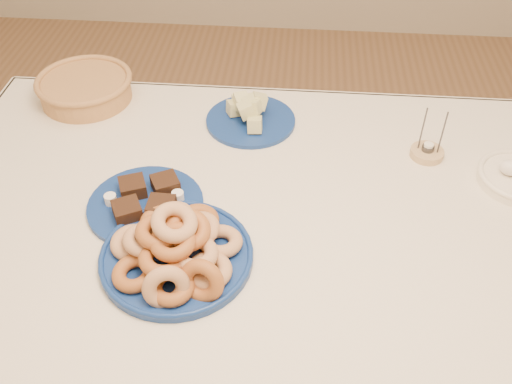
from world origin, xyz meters
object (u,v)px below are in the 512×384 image
Objects in this scene: melon_plate at (250,114)px; candle_holder at (427,152)px; wicker_basket at (85,87)px; donut_platter at (176,250)px; brownie_plate at (146,202)px; dining_table at (258,238)px.

candle_holder reaches higher than melon_plate.
melon_plate is 0.52m from wicker_basket.
donut_platter is 2.68× the size of candle_holder.
melon_plate reaches higher than brownie_plate.
dining_table is 4.54× the size of wicker_basket.
brownie_plate is 0.55m from wicker_basket.
melon_plate is at bearing 78.73° from donut_platter.
brownie_plate is at bearing -175.99° from dining_table.
candle_holder is (0.44, 0.25, 0.12)m from dining_table.
candle_holder is (0.72, 0.27, -0.00)m from brownie_plate.
wicker_basket is at bearing 168.88° from candle_holder.
candle_holder is (1.01, -0.20, -0.03)m from wicker_basket.
dining_table is 5.19× the size of melon_plate.
candle_holder is at bearing 20.25° from brownie_plate.
melon_plate reaches higher than wicker_basket.
donut_platter is 0.20m from brownie_plate.
wicker_basket reaches higher than brownie_plate.
dining_table is 11.36× the size of candle_holder.
melon_plate is (0.11, 0.56, -0.02)m from donut_platter.
brownie_plate is 2.45× the size of candle_holder.
brownie_plate is at bearing 122.83° from donut_platter.
melon_plate is at bearing 60.31° from brownie_plate.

